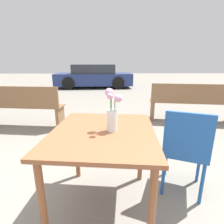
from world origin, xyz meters
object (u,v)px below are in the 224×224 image
table_front (103,142)px  bench_middle (13,105)px  flower_vase (112,115)px  bench_near (194,101)px  parked_car (94,76)px  cafe_chair (185,148)px

table_front → bench_middle: size_ratio=0.52×
flower_vase → bench_near: size_ratio=0.18×
bench_near → bench_middle: size_ratio=0.95×
flower_vase → bench_middle: (-1.90, 2.08, -0.41)m
parked_car → bench_near: bearing=-66.0°
bench_near → bench_middle: bearing=-176.2°
bench_middle → parked_car: bearing=79.1°
table_front → parked_car: 8.13m
table_front → parked_car: parked_car is taller
bench_middle → table_front: bearing=-48.5°
cafe_chair → parked_car: size_ratio=0.22×
flower_vase → bench_near: 2.99m
flower_vase → cafe_chair: 0.81m
flower_vase → bench_middle: 2.85m
table_front → cafe_chair: size_ratio=1.18×
flower_vase → cafe_chair: (0.70, 0.17, -0.38)m
bench_near → parked_car: bearing=114.0°
table_front → cafe_chair: cafe_chair is taller
table_front → bench_near: bearing=50.6°
flower_vase → cafe_chair: size_ratio=0.39×
bench_middle → parked_car: parked_car is taller
flower_vase → parked_car: 8.16m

